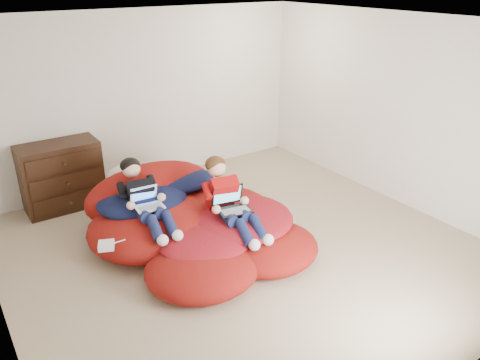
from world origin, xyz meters
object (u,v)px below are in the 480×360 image
object	(u,v)px
dresser	(62,176)
younger_boy	(228,197)
older_boy	(143,195)
laptop_black	(231,204)
beanbag_pile	(191,222)
laptop_white	(147,201)

from	to	relation	value
dresser	younger_boy	size ratio (longest dim) A/B	0.94
older_boy	laptop_black	bearing A→B (deg)	-37.48
dresser	older_boy	distance (m)	1.63
older_boy	younger_boy	distance (m)	0.96
beanbag_pile	laptop_white	distance (m)	0.61
laptop_white	laptop_black	xyz separation A→B (m)	(0.79, -0.50, -0.05)
younger_boy	laptop_white	size ratio (longest dim) A/B	3.33
older_boy	laptop_white	world-z (taller)	older_boy
younger_boy	laptop_white	world-z (taller)	younger_boy
beanbag_pile	laptop_white	size ratio (longest dim) A/B	7.52
older_boy	laptop_black	size ratio (longest dim) A/B	2.81
beanbag_pile	younger_boy	size ratio (longest dim) A/B	2.25
younger_boy	laptop_black	world-z (taller)	younger_boy
beanbag_pile	younger_boy	bearing A→B (deg)	-46.60
older_boy	beanbag_pile	bearing A→B (deg)	-24.05
older_boy	laptop_white	size ratio (longest dim) A/B	3.52
older_boy	laptop_black	xyz separation A→B (m)	(0.79, -0.61, -0.08)
laptop_white	dresser	bearing A→B (deg)	107.32
younger_boy	laptop_white	bearing A→B (deg)	150.70
dresser	laptop_white	distance (m)	1.73
older_boy	younger_boy	world-z (taller)	younger_boy
older_boy	laptop_black	world-z (taller)	older_boy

